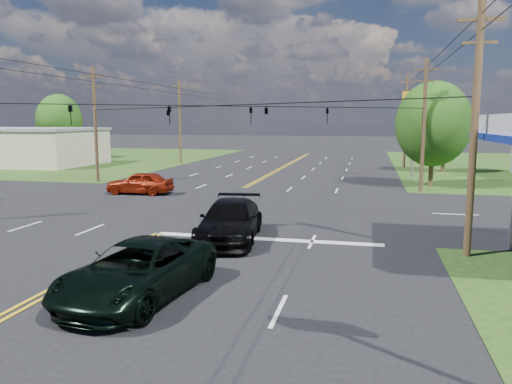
% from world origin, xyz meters
% --- Properties ---
extents(ground, '(280.00, 280.00, 0.00)m').
position_xyz_m(ground, '(0.00, 12.00, 0.00)').
color(ground, black).
rests_on(ground, ground).
extents(grass_nw, '(46.00, 48.00, 0.03)m').
position_xyz_m(grass_nw, '(-35.00, 44.00, 0.00)').
color(grass_nw, '#1C3F14').
rests_on(grass_nw, ground).
extents(stop_bar, '(10.00, 0.50, 0.02)m').
position_xyz_m(stop_bar, '(5.00, 4.00, 0.00)').
color(stop_bar, silver).
rests_on(stop_bar, ground).
extents(retail_nw, '(16.00, 11.00, 4.00)m').
position_xyz_m(retail_nw, '(-30.00, 34.00, 2.00)').
color(retail_nw, '#C5AC94').
rests_on(retail_nw, ground).
extents(pole_se, '(1.60, 0.28, 9.50)m').
position_xyz_m(pole_se, '(13.00, 3.00, 4.92)').
color(pole_se, '#482C1E').
rests_on(pole_se, ground).
extents(pole_nw, '(1.60, 0.28, 9.50)m').
position_xyz_m(pole_nw, '(-13.00, 21.00, 4.92)').
color(pole_nw, '#482C1E').
rests_on(pole_nw, ground).
extents(pole_ne, '(1.60, 0.28, 9.50)m').
position_xyz_m(pole_ne, '(13.00, 21.00, 4.92)').
color(pole_ne, '#482C1E').
rests_on(pole_ne, ground).
extents(pole_left_far, '(1.60, 0.28, 10.00)m').
position_xyz_m(pole_left_far, '(-13.00, 40.00, 5.17)').
color(pole_left_far, '#482C1E').
rests_on(pole_left_far, ground).
extents(pole_right_far, '(1.60, 0.28, 10.00)m').
position_xyz_m(pole_right_far, '(13.00, 40.00, 5.17)').
color(pole_right_far, '#482C1E').
rests_on(pole_right_far, ground).
extents(span_wire_signals, '(26.00, 18.00, 1.13)m').
position_xyz_m(span_wire_signals, '(0.00, 12.00, 6.00)').
color(span_wire_signals, black).
rests_on(span_wire_signals, ground).
extents(power_lines, '(26.04, 100.00, 0.64)m').
position_xyz_m(power_lines, '(0.00, 10.00, 8.60)').
color(power_lines, black).
rests_on(power_lines, ground).
extents(tree_right_a, '(5.70, 5.70, 8.18)m').
position_xyz_m(tree_right_a, '(14.00, 24.00, 4.87)').
color(tree_right_a, '#482C1E').
rests_on(tree_right_a, ground).
extents(tree_right_b, '(4.94, 4.94, 7.09)m').
position_xyz_m(tree_right_b, '(16.50, 36.00, 4.22)').
color(tree_right_b, '#482C1E').
rests_on(tree_right_b, ground).
extents(tree_far_l, '(6.08, 6.08, 8.72)m').
position_xyz_m(tree_far_l, '(-32.00, 44.00, 5.19)').
color(tree_far_l, '#482C1E').
rests_on(tree_far_l, ground).
extents(pickup_dkgreen, '(3.38, 6.17, 1.64)m').
position_xyz_m(pickup_dkgreen, '(2.82, -3.86, 0.82)').
color(pickup_dkgreen, black).
rests_on(pickup_dkgreen, ground).
extents(suv_black, '(3.06, 6.13, 1.71)m').
position_xyz_m(suv_black, '(3.52, 3.50, 0.86)').
color(suv_black, black).
rests_on(suv_black, ground).
extents(sedan_red, '(4.72, 2.07, 1.58)m').
position_xyz_m(sedan_red, '(-6.43, 15.38, 0.79)').
color(sedan_red, maroon).
rests_on(sedan_red, ground).
extents(polesign_ne, '(2.14, 0.49, 7.73)m').
position_xyz_m(polesign_ne, '(13.00, 29.46, 5.97)').
color(polesign_ne, '#A5A5AA').
rests_on(polesign_ne, ground).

